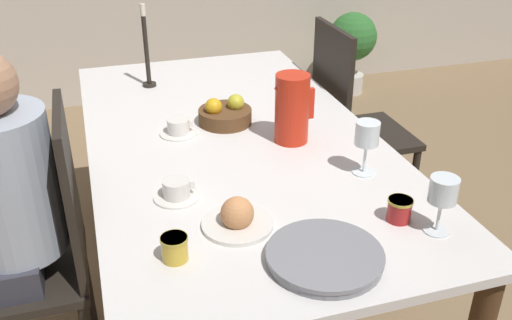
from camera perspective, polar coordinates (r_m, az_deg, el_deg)
name	(u,v)px	position (r m, az deg, el deg)	size (l,w,h in m)	color
ground_plane	(236,293)	(2.50, -1.99, -13.18)	(20.00, 20.00, 0.00)	#7F6647
dining_table	(233,158)	(2.12, -2.28, 0.22)	(1.03, 1.91, 0.74)	silver
chair_person_side	(43,251)	(1.98, -20.57, -8.56)	(0.42, 0.42, 0.99)	black
chair_opposite	(351,124)	(2.76, 9.50, 3.61)	(0.42, 0.42, 0.99)	black
red_pitcher	(292,108)	(2.01, 3.62, 5.19)	(0.15, 0.12, 0.25)	red
wine_glass_water	(367,136)	(1.82, 11.04, 2.38)	(0.08, 0.08, 0.18)	white
wine_glass_juice	(443,193)	(1.58, 18.19, -3.18)	(0.08, 0.08, 0.17)	white
teacup_near_person	(177,190)	(1.72, -7.95, -3.04)	(0.14, 0.14, 0.06)	silver
teacup_across	(179,128)	(2.12, -7.75, 3.20)	(0.14, 0.14, 0.06)	silver
serving_tray	(325,257)	(1.46, 6.89, -9.57)	(0.30, 0.30, 0.03)	gray
bread_plate	(237,217)	(1.57, -1.88, -5.75)	(0.20, 0.20, 0.09)	silver
jam_jar_amber	(400,209)	(1.64, 14.16, -4.75)	(0.07, 0.07, 0.07)	#A81E1E
jam_jar_red	(175,247)	(1.46, -8.15, -8.62)	(0.07, 0.07, 0.07)	gold
fruit_bowl	(225,114)	(2.19, -3.11, 4.62)	(0.20, 0.20, 0.11)	brown
candlestick_tall	(147,55)	(2.57, -10.87, 10.31)	(0.06, 0.06, 0.36)	black
potted_plant	(352,43)	(4.49, 9.62, 11.51)	(0.36, 0.36, 0.63)	beige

